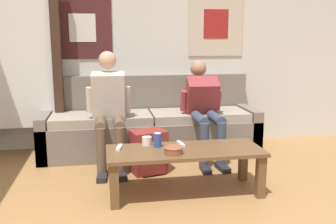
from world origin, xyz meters
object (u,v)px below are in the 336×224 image
Objects in this scene: person_seated_adult at (109,106)px; person_seated_teen at (204,106)px; pillar_candle at (147,141)px; drink_can_blue at (158,140)px; game_controller_near_right at (181,144)px; backpack at (149,153)px; couch at (150,127)px; ceramic_bowl at (174,150)px; coffee_table at (185,157)px; game_controller_near_left at (119,147)px.

person_seated_adult is 1.03m from person_seated_teen.
person_seated_adult is 13.75× the size of pillar_candle.
person_seated_teen is at bearing 2.99° from person_seated_adult.
game_controller_near_right is at bearing 6.19° from drink_can_blue.
drink_can_blue is (0.02, -0.46, 0.25)m from backpack.
couch is 5.84× the size of backpack.
game_controller_near_right is (-0.43, -0.80, -0.18)m from person_seated_teen.
ceramic_bowl reaches higher than game_controller_near_right.
drink_can_blue is 0.85× the size of game_controller_near_right.
coffee_table is 1.11m from person_seated_adult.
coffee_table is 8.25× the size of ceramic_bowl.
person_seated_teen reaches higher than drink_can_blue.
person_seated_adult is at bearing 128.98° from game_controller_near_right.
couch reaches higher than ceramic_bowl.
pillar_candle reaches higher than backpack.
drink_can_blue reaches higher than game_controller_near_left.
person_seated_adult is at bearing 94.90° from game_controller_near_left.
person_seated_teen is 2.52× the size of backpack.
backpack is at bearing 93.07° from drink_can_blue.
couch is at bearing 40.62° from person_seated_adult.
person_seated_teen reaches higher than game_controller_near_right.
drink_can_blue is (-0.08, -1.18, 0.16)m from couch.
game_controller_near_left is at bearing 169.02° from coffee_table.
person_seated_teen reaches higher than pillar_candle.
game_controller_near_left reaches higher than coffee_table.
ceramic_bowl reaches higher than backpack.
person_seated_adult is 1.11× the size of person_seated_teen.
game_controller_near_right is at bearing -83.75° from couch.
backpack is 0.52m from drink_can_blue.
person_seated_adult is 0.88m from drink_can_blue.
ceramic_bowl is (0.12, -0.67, 0.22)m from backpack.
coffee_table is at bearing -10.98° from game_controller_near_left.
drink_can_blue reaches higher than game_controller_near_right.
backpack is at bearing 100.57° from ceramic_bowl.
coffee_table is 1.05m from person_seated_teen.
pillar_candle is (-0.16, -1.10, 0.14)m from couch.
person_seated_adult is at bearing -177.01° from person_seated_teen.
ceramic_bowl is 1.09× the size of game_controller_near_right.
couch is 1.12m from pillar_candle.
couch is 1.39m from ceramic_bowl.
couch is 2.32× the size of person_seated_teen.
drink_can_blue is 0.33m from game_controller_near_left.
couch is 20.06× the size of drink_can_blue.
person_seated_teen is 1.17m from ceramic_bowl.
drink_can_blue is at bearing -86.93° from backpack.
game_controller_near_left is (0.07, -0.76, -0.23)m from person_seated_adult.
game_controller_near_left is at bearing 153.60° from ceramic_bowl.
pillar_candle is (-0.18, 0.29, 0.00)m from ceramic_bowl.
person_seated_teen reaches higher than backpack.
person_seated_adult is 2.79× the size of backpack.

